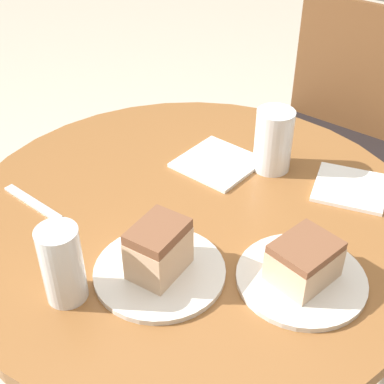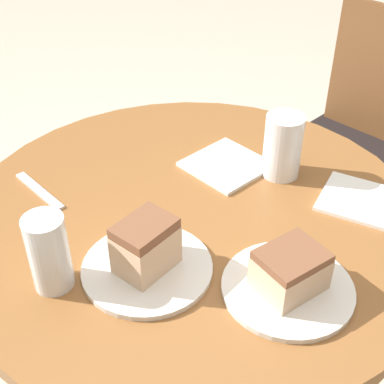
{
  "view_description": "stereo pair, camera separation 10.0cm",
  "coord_description": "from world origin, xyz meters",
  "px_view_note": "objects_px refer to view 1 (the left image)",
  "views": [
    {
      "loc": [
        0.47,
        -0.65,
        1.38
      ],
      "look_at": [
        0.0,
        0.0,
        0.79
      ],
      "focal_mm": 50.0,
      "sensor_mm": 36.0,
      "label": 1
    },
    {
      "loc": [
        0.55,
        -0.59,
        1.38
      ],
      "look_at": [
        0.0,
        0.0,
        0.79
      ],
      "focal_mm": 50.0,
      "sensor_mm": 36.0,
      "label": 2
    }
  ],
  "objects_px": {
    "plate_near": "(301,279)",
    "plate_far": "(160,271)",
    "cake_slice_near": "(304,261)",
    "cake_slice_far": "(159,249)",
    "glass_lemonade": "(273,144)",
    "glass_water": "(63,267)",
    "chair": "(329,139)"
  },
  "relations": [
    {
      "from": "plate_far",
      "to": "glass_lemonade",
      "type": "xyz_separation_m",
      "value": [
        -0.01,
        0.39,
        0.05
      ]
    },
    {
      "from": "chair",
      "to": "cake_slice_far",
      "type": "height_order",
      "value": "chair"
    },
    {
      "from": "plate_near",
      "to": "plate_far",
      "type": "distance_m",
      "value": 0.23
    },
    {
      "from": "chair",
      "to": "cake_slice_near",
      "type": "xyz_separation_m",
      "value": [
        0.3,
        -0.88,
        0.31
      ]
    },
    {
      "from": "plate_near",
      "to": "cake_slice_far",
      "type": "xyz_separation_m",
      "value": [
        -0.2,
        -0.12,
        0.05
      ]
    },
    {
      "from": "cake_slice_near",
      "to": "glass_lemonade",
      "type": "distance_m",
      "value": 0.33
    },
    {
      "from": "cake_slice_far",
      "to": "glass_water",
      "type": "relative_size",
      "value": 0.75
    },
    {
      "from": "chair",
      "to": "glass_lemonade",
      "type": "xyz_separation_m",
      "value": [
        0.1,
        -0.62,
        0.32
      ]
    },
    {
      "from": "plate_near",
      "to": "cake_slice_far",
      "type": "height_order",
      "value": "cake_slice_far"
    },
    {
      "from": "plate_near",
      "to": "plate_far",
      "type": "bearing_deg",
      "value": -148.29
    },
    {
      "from": "glass_lemonade",
      "to": "cake_slice_near",
      "type": "bearing_deg",
      "value": -52.56
    },
    {
      "from": "chair",
      "to": "glass_water",
      "type": "distance_m",
      "value": 1.17
    },
    {
      "from": "glass_lemonade",
      "to": "cake_slice_far",
      "type": "bearing_deg",
      "value": -89.21
    },
    {
      "from": "glass_lemonade",
      "to": "glass_water",
      "type": "relative_size",
      "value": 1.0
    },
    {
      "from": "cake_slice_near",
      "to": "plate_far",
      "type": "bearing_deg",
      "value": -148.29
    },
    {
      "from": "plate_near",
      "to": "glass_lemonade",
      "type": "xyz_separation_m",
      "value": [
        -0.2,
        0.26,
        0.05
      ]
    },
    {
      "from": "plate_near",
      "to": "chair",
      "type": "bearing_deg",
      "value": 108.82
    },
    {
      "from": "chair",
      "to": "plate_near",
      "type": "distance_m",
      "value": 0.97
    },
    {
      "from": "cake_slice_near",
      "to": "plate_near",
      "type": "bearing_deg",
      "value": 0.0
    },
    {
      "from": "plate_far",
      "to": "cake_slice_near",
      "type": "bearing_deg",
      "value": 31.71
    },
    {
      "from": "glass_lemonade",
      "to": "glass_water",
      "type": "height_order",
      "value": "same"
    },
    {
      "from": "cake_slice_near",
      "to": "glass_water",
      "type": "distance_m",
      "value": 0.38
    },
    {
      "from": "chair",
      "to": "glass_lemonade",
      "type": "distance_m",
      "value": 0.7
    },
    {
      "from": "plate_far",
      "to": "glass_lemonade",
      "type": "relative_size",
      "value": 1.63
    },
    {
      "from": "cake_slice_near",
      "to": "glass_lemonade",
      "type": "bearing_deg",
      "value": 127.44
    },
    {
      "from": "cake_slice_near",
      "to": "glass_water",
      "type": "relative_size",
      "value": 0.88
    },
    {
      "from": "glass_lemonade",
      "to": "plate_far",
      "type": "bearing_deg",
      "value": -89.21
    },
    {
      "from": "cake_slice_far",
      "to": "glass_lemonade",
      "type": "height_order",
      "value": "glass_lemonade"
    },
    {
      "from": "cake_slice_far",
      "to": "glass_lemonade",
      "type": "bearing_deg",
      "value": 90.79
    },
    {
      "from": "cake_slice_near",
      "to": "cake_slice_far",
      "type": "bearing_deg",
      "value": -148.29
    },
    {
      "from": "plate_far",
      "to": "cake_slice_far",
      "type": "relative_size",
      "value": 2.18
    },
    {
      "from": "chair",
      "to": "glass_water",
      "type": "height_order",
      "value": "chair"
    }
  ]
}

